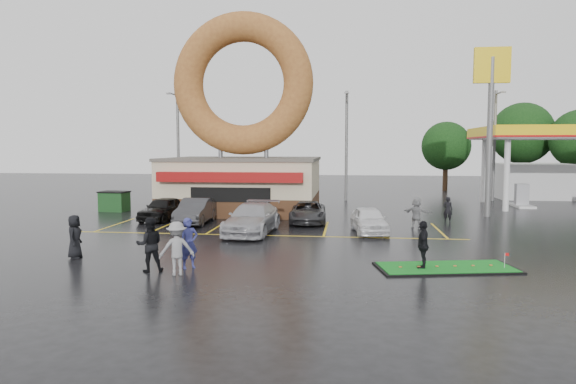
# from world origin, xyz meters

# --- Properties ---
(ground) EXTENTS (120.00, 120.00, 0.00)m
(ground) POSITION_xyz_m (0.00, 0.00, 0.00)
(ground) COLOR black
(ground) RESTS_ON ground
(donut_shop) EXTENTS (10.20, 8.70, 13.50)m
(donut_shop) POSITION_xyz_m (-3.00, 12.97, 4.46)
(donut_shop) COLOR #472B19
(donut_shop) RESTS_ON ground
(gas_station) EXTENTS (12.30, 13.65, 5.90)m
(gas_station) POSITION_xyz_m (20.00, 20.94, 3.70)
(gas_station) COLOR silver
(gas_station) RESTS_ON ground
(shell_sign) EXTENTS (2.20, 0.36, 10.60)m
(shell_sign) POSITION_xyz_m (13.00, 12.00, 7.38)
(shell_sign) COLOR slate
(shell_sign) RESTS_ON ground
(streetlight_left) EXTENTS (0.40, 2.21, 9.00)m
(streetlight_left) POSITION_xyz_m (-10.00, 19.92, 4.78)
(streetlight_left) COLOR slate
(streetlight_left) RESTS_ON ground
(streetlight_mid) EXTENTS (0.40, 2.21, 9.00)m
(streetlight_mid) POSITION_xyz_m (4.00, 20.92, 4.78)
(streetlight_mid) COLOR slate
(streetlight_mid) RESTS_ON ground
(streetlight_right) EXTENTS (0.40, 2.21, 9.00)m
(streetlight_right) POSITION_xyz_m (16.00, 21.92, 4.78)
(streetlight_right) COLOR slate
(streetlight_right) RESTS_ON ground
(tree_far_c) EXTENTS (6.30, 6.30, 9.00)m
(tree_far_c) POSITION_xyz_m (22.00, 34.00, 5.84)
(tree_far_c) COLOR #332114
(tree_far_c) RESTS_ON ground
(tree_far_d) EXTENTS (4.90, 4.90, 7.00)m
(tree_far_d) POSITION_xyz_m (14.00, 32.00, 4.53)
(tree_far_d) COLOR #332114
(tree_far_d) RESTS_ON ground
(car_black) EXTENTS (2.16, 4.30, 1.41)m
(car_black) POSITION_xyz_m (-6.94, 8.00, 0.70)
(car_black) COLOR black
(car_black) RESTS_ON ground
(car_dgrey) EXTENTS (1.68, 4.47, 1.46)m
(car_dgrey) POSITION_xyz_m (-4.57, 6.90, 0.73)
(car_dgrey) COLOR #323134
(car_dgrey) RESTS_ON ground
(car_silver) EXTENTS (2.52, 5.46, 1.55)m
(car_silver) POSITION_xyz_m (-0.68, 3.91, 0.77)
(car_silver) COLOR #AEADB2
(car_silver) RESTS_ON ground
(car_grey) EXTENTS (2.30, 4.58, 1.24)m
(car_grey) POSITION_xyz_m (1.86, 8.00, 0.62)
(car_grey) COLOR #313134
(car_grey) RESTS_ON ground
(car_white) EXTENTS (2.12, 4.13, 1.35)m
(car_white) POSITION_xyz_m (5.27, 4.78, 0.67)
(car_white) COLOR white
(car_white) RESTS_ON ground
(person_blue) EXTENTS (0.80, 0.76, 1.85)m
(person_blue) POSITION_xyz_m (-1.56, -3.81, 0.92)
(person_blue) COLOR navy
(person_blue) RESTS_ON ground
(person_blackjkt) EXTENTS (1.16, 1.05, 1.93)m
(person_blackjkt) POSITION_xyz_m (-2.80, -4.44, 0.97)
(person_blackjkt) COLOR black
(person_blackjkt) RESTS_ON ground
(person_hoodie) EXTENTS (1.38, 1.11, 1.86)m
(person_hoodie) POSITION_xyz_m (-1.67, -4.84, 0.93)
(person_hoodie) COLOR gray
(person_hoodie) RESTS_ON ground
(person_bystander) EXTENTS (0.70, 0.94, 1.74)m
(person_bystander) POSITION_xyz_m (-6.59, -2.73, 0.87)
(person_bystander) COLOR black
(person_bystander) RESTS_ON ground
(person_cameraman) EXTENTS (0.54, 1.08, 1.78)m
(person_cameraman) POSITION_xyz_m (6.88, -3.03, 0.89)
(person_cameraman) COLOR black
(person_cameraman) RESTS_ON ground
(person_walker_near) EXTENTS (1.60, 1.24, 1.69)m
(person_walker_near) POSITION_xyz_m (7.89, 6.52, 0.85)
(person_walker_near) COLOR gray
(person_walker_near) RESTS_ON ground
(person_walker_far) EXTENTS (0.62, 0.48, 1.52)m
(person_walker_far) POSITION_xyz_m (10.00, 9.02, 0.76)
(person_walker_far) COLOR black
(person_walker_far) RESTS_ON ground
(dumpster) EXTENTS (1.92, 1.39, 1.30)m
(dumpster) POSITION_xyz_m (-11.87, 11.87, 0.65)
(dumpster) COLOR #1C481F
(dumpster) RESTS_ON ground
(putting_green) EXTENTS (5.30, 3.09, 0.62)m
(putting_green) POSITION_xyz_m (7.76, -2.80, 0.04)
(putting_green) COLOR black
(putting_green) RESTS_ON ground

